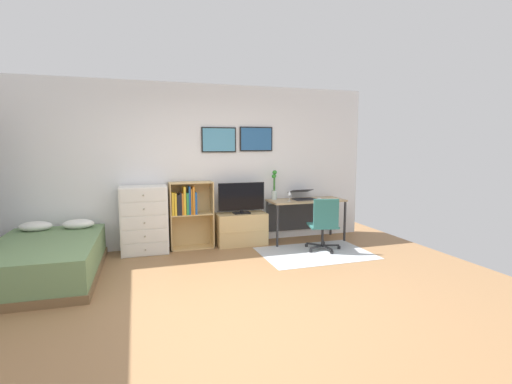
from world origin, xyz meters
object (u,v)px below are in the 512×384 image
object	(u,v)px
office_chair	(324,223)
bamboo_vase	(274,184)
wine_glass	(289,193)
tv_stand	(241,229)
laptop	(303,195)
computer_mouse	(319,198)
television	(242,198)
bed	(46,259)
desk	(304,207)
dresser	(144,220)
bookshelf	(188,209)

from	to	relation	value
office_chair	bamboo_vase	distance (m)	1.16
office_chair	wine_glass	size ratio (longest dim) A/B	4.78
tv_stand	bamboo_vase	xyz separation A→B (m)	(0.63, 0.09, 0.74)
laptop	computer_mouse	xyz separation A→B (m)	(0.26, -0.13, -0.05)
television	bed	bearing A→B (deg)	-164.47
tv_stand	desk	bearing A→B (deg)	0.03
bamboo_vase	television	bearing A→B (deg)	-169.75
tv_stand	dresser	bearing A→B (deg)	-179.46
television	office_chair	bearing A→B (deg)	-33.27
office_chair	computer_mouse	bearing A→B (deg)	83.45
bamboo_vase	wine_glass	size ratio (longest dim) A/B	2.88
television	desk	distance (m)	1.19
bookshelf	desk	world-z (taller)	bookshelf
bed	tv_stand	distance (m)	2.93
bookshelf	laptop	world-z (taller)	bookshelf
bookshelf	desk	size ratio (longest dim) A/B	0.82
bamboo_vase	wine_glass	distance (m)	0.34
laptop	wine_glass	distance (m)	0.37
office_chair	wine_glass	bearing A→B (deg)	133.27
wine_glass	desk	bearing A→B (deg)	24.79
computer_mouse	wine_glass	bearing A→B (deg)	-176.85
computer_mouse	laptop	bearing A→B (deg)	152.81
desk	television	bearing A→B (deg)	-178.87
office_chair	bed	bearing A→B (deg)	-165.75
desk	bookshelf	bearing A→B (deg)	178.70
dresser	bookshelf	xyz separation A→B (m)	(0.69, 0.06, 0.13)
television	wine_glass	world-z (taller)	television
bed	bookshelf	distance (m)	2.14
television	computer_mouse	size ratio (longest dim) A/B	7.65
dresser	bamboo_vase	xyz separation A→B (m)	(2.21, 0.11, 0.48)
office_chair	laptop	bearing A→B (deg)	105.34
bed	laptop	world-z (taller)	laptop
bed	wine_glass	size ratio (longest dim) A/B	11.37
desk	laptop	world-z (taller)	laptop
tv_stand	office_chair	bearing A→B (deg)	-34.04
bed	computer_mouse	distance (m)	4.29
television	bamboo_vase	world-z (taller)	bamboo_vase
computer_mouse	bamboo_vase	distance (m)	0.84
tv_stand	computer_mouse	size ratio (longest dim) A/B	8.13
desk	computer_mouse	bearing A→B (deg)	-30.64
bed	dresser	world-z (taller)	dresser
bed	tv_stand	world-z (taller)	bed
television	bamboo_vase	distance (m)	0.67
desk	wine_glass	bearing A→B (deg)	-155.21
dresser	computer_mouse	bearing A→B (deg)	-2.28
dresser	laptop	world-z (taller)	dresser
tv_stand	bed	bearing A→B (deg)	-164.05
laptop	office_chair	bearing A→B (deg)	-89.22
dresser	tv_stand	bearing A→B (deg)	0.54
dresser	desk	distance (m)	2.75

